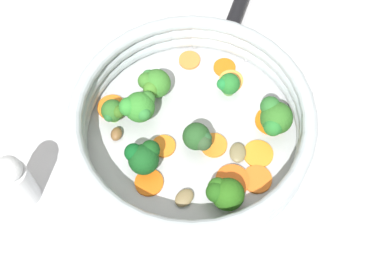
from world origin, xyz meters
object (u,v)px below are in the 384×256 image
(carrot_slice_4, at_px, (112,107))
(broccoli_floret_6, at_px, (113,111))
(mushroom_piece_2, at_px, (116,134))
(carrot_slice_2, at_px, (232,181))
(mushroom_piece_0, at_px, (238,153))
(carrot_slice_10, at_px, (224,68))
(broccoli_floret_2, at_px, (154,83))
(carrot_slice_5, at_px, (149,183))
(broccoli_floret_0, at_px, (275,118))
(broccoli_floret_1, at_px, (228,84))
(carrot_slice_7, at_px, (229,80))
(broccoli_floret_3, at_px, (223,193))
(mushroom_piece_1, at_px, (184,198))
(skillet, at_px, (192,135))
(carrot_slice_9, at_px, (258,154))
(broccoli_floret_5, at_px, (198,138))
(carrot_slice_8, at_px, (189,60))
(carrot_slice_1, at_px, (271,121))
(broccoli_floret_4, at_px, (143,157))
(carrot_slice_6, at_px, (164,146))
(broccoli_floret_7, at_px, (139,107))
(carrot_slice_0, at_px, (213,146))
(salt_shaker, at_px, (17,180))

(carrot_slice_4, distance_m, broccoli_floret_6, 0.03)
(mushroom_piece_2, bearing_deg, carrot_slice_2, -169.73)
(mushroom_piece_0, bearing_deg, mushroom_piece_2, 24.19)
(carrot_slice_10, xyz_separation_m, mushroom_piece_0, (-0.09, 0.11, 0.00))
(broccoli_floret_2, distance_m, mushroom_piece_0, 0.15)
(carrot_slice_5, bearing_deg, carrot_slice_10, -86.04)
(broccoli_floret_0, bearing_deg, broccoli_floret_2, 13.88)
(carrot_slice_2, distance_m, broccoli_floret_1, 0.14)
(carrot_slice_7, relative_size, broccoli_floret_3, 0.71)
(carrot_slice_4, distance_m, mushroom_piece_1, 0.17)
(carrot_slice_7, height_order, broccoli_floret_6, broccoli_floret_6)
(skillet, distance_m, broccoli_floret_3, 0.11)
(broccoli_floret_3, distance_m, broccoli_floret_6, 0.19)
(carrot_slice_7, distance_m, carrot_slice_10, 0.02)
(mushroom_piece_2, bearing_deg, carrot_slice_4, -43.32)
(carrot_slice_9, distance_m, broccoli_floret_5, 0.09)
(broccoli_floret_2, relative_size, broccoli_floret_5, 0.97)
(carrot_slice_2, distance_m, mushroom_piece_1, 0.07)
(carrot_slice_9, relative_size, broccoli_floret_2, 0.90)
(carrot_slice_4, height_order, carrot_slice_9, same)
(carrot_slice_9, bearing_deg, carrot_slice_8, -25.21)
(carrot_slice_1, bearing_deg, mushroom_piece_0, 79.75)
(skillet, distance_m, carrot_slice_7, 0.10)
(broccoli_floret_0, height_order, broccoli_floret_6, broccoli_floret_0)
(broccoli_floret_4, bearing_deg, broccoli_floret_1, -100.47)
(carrot_slice_5, bearing_deg, carrot_slice_2, -145.19)
(mushroom_piece_1, bearing_deg, skillet, -62.24)
(broccoli_floret_0, relative_size, broccoli_floret_2, 1.17)
(carrot_slice_2, xyz_separation_m, mushroom_piece_0, (0.01, -0.04, 0.00))
(carrot_slice_2, distance_m, mushroom_piece_0, 0.04)
(broccoli_floret_1, distance_m, broccoli_floret_6, 0.16)
(carrot_slice_7, height_order, broccoli_floret_2, broccoli_floret_2)
(carrot_slice_2, height_order, carrot_slice_10, carrot_slice_2)
(mushroom_piece_1, bearing_deg, broccoli_floret_0, -105.78)
(broccoli_floret_1, relative_size, broccoli_floret_2, 0.79)
(carrot_slice_4, distance_m, carrot_slice_6, 0.10)
(carrot_slice_7, bearing_deg, broccoli_floret_2, 44.87)
(skillet, distance_m, carrot_slice_5, 0.09)
(broccoli_floret_1, xyz_separation_m, broccoli_floret_7, (0.08, 0.11, 0.01))
(carrot_slice_0, relative_size, broccoli_floret_0, 0.68)
(carrot_slice_0, bearing_deg, salt_shaker, 48.53)
(mushroom_piece_2, bearing_deg, broccoli_floret_6, -47.12)
(broccoli_floret_5, xyz_separation_m, salt_shaker, (0.15, 0.18, 0.01))
(skillet, height_order, mushroom_piece_1, mushroom_piece_1)
(carrot_slice_7, relative_size, broccoli_floret_5, 0.75)
(broccoli_floret_3, bearing_deg, broccoli_floret_0, -90.74)
(carrot_slice_8, bearing_deg, broccoli_floret_2, 82.02)
(broccoli_floret_7, bearing_deg, carrot_slice_10, -110.40)
(broccoli_floret_1, xyz_separation_m, mushroom_piece_0, (-0.06, 0.08, -0.02))
(carrot_slice_0, height_order, broccoli_floret_4, broccoli_floret_4)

